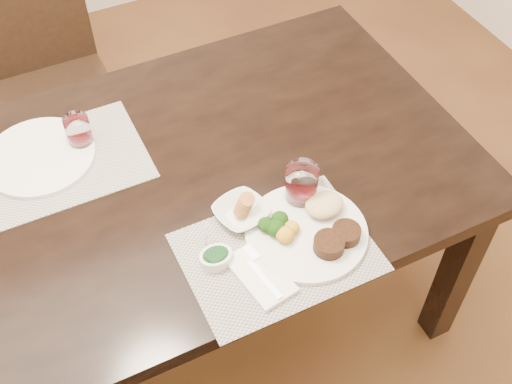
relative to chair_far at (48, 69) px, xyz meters
name	(u,v)px	position (x,y,z in m)	size (l,w,h in m)	color
ground_plane	(149,333)	(0.00, -0.93, -0.50)	(4.50, 4.50, 0.00)	#472516
dining_table	(118,216)	(0.00, -0.93, 0.16)	(2.00, 1.00, 0.75)	black
chair_far	(48,69)	(0.00, 0.00, 0.00)	(0.42, 0.42, 0.90)	black
placemat_near	(277,252)	(0.31, -1.29, 0.25)	(0.46, 0.34, 0.00)	gray
placemat_far	(61,163)	(-0.09, -0.75, 0.25)	(0.46, 0.34, 0.00)	gray
dinner_plate	(312,228)	(0.41, -1.27, 0.27)	(0.31, 0.31, 0.06)	silver
napkin_fork	(260,275)	(0.24, -1.33, 0.26)	(0.13, 0.19, 0.02)	white
steak_knife	(346,221)	(0.51, -1.28, 0.26)	(0.04, 0.24, 0.01)	white
cracker_bowl	(241,212)	(0.28, -1.15, 0.27)	(0.16, 0.16, 0.06)	silver
sauce_ramekin	(216,258)	(0.16, -1.25, 0.27)	(0.08, 0.12, 0.06)	silver
wine_glass_near	(301,186)	(0.44, -1.16, 0.30)	(0.08, 0.08, 0.12)	silver
far_plate	(40,156)	(-0.14, -0.71, 0.26)	(0.31, 0.31, 0.01)	silver
wine_glass_far	(79,133)	(-0.02, -0.71, 0.29)	(0.07, 0.07, 0.10)	silver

